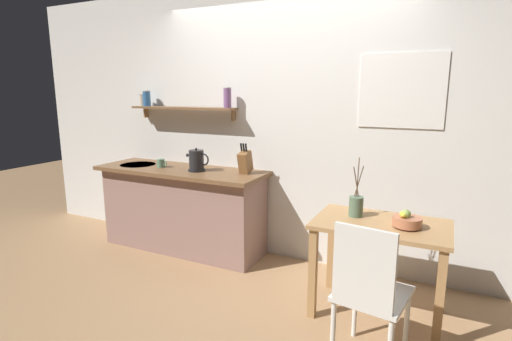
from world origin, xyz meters
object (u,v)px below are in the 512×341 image
object	(u,v)px
electric_kettle	(197,161)
dining_chair_near	(369,289)
dining_table	(380,240)
twig_vase	(356,206)
fruit_bowl	(407,220)
coffee_mug_by_sink	(161,163)
knife_block	(245,162)

from	to	relation	value
electric_kettle	dining_chair_near	bearing A→B (deg)	-27.73
dining_table	twig_vase	distance (m)	0.30
fruit_bowl	coffee_mug_by_sink	xyz separation A→B (m)	(-2.48, 0.38, 0.14)
dining_table	fruit_bowl	size ratio (longest dim) A/B	4.76
fruit_bowl	electric_kettle	world-z (taller)	electric_kettle
dining_table	knife_block	xyz separation A→B (m)	(-1.36, 0.46, 0.40)
dining_table	twig_vase	bearing A→B (deg)	161.94
dining_table	coffee_mug_by_sink	world-z (taller)	coffee_mug_by_sink
twig_vase	electric_kettle	size ratio (longest dim) A/B	1.76
dining_chair_near	coffee_mug_by_sink	world-z (taller)	coffee_mug_by_sink
knife_block	coffee_mug_by_sink	world-z (taller)	knife_block
twig_vase	dining_chair_near	bearing A→B (deg)	-71.09
fruit_bowl	knife_block	xyz separation A→B (m)	(-1.54, 0.49, 0.22)
twig_vase	electric_kettle	distance (m)	1.69
dining_table	fruit_bowl	xyz separation A→B (m)	(0.17, -0.03, 0.19)
dining_table	electric_kettle	distance (m)	1.93
twig_vase	knife_block	size ratio (longest dim) A/B	1.51
dining_table	knife_block	size ratio (longest dim) A/B	3.16
electric_kettle	coffee_mug_by_sink	distance (m)	0.45
dining_table	twig_vase	xyz separation A→B (m)	(-0.20, 0.07, 0.22)
twig_vase	dining_table	bearing A→B (deg)	-18.06
fruit_bowl	coffee_mug_by_sink	distance (m)	2.51
knife_block	fruit_bowl	bearing A→B (deg)	-17.66
twig_vase	knife_block	world-z (taller)	twig_vase
coffee_mug_by_sink	electric_kettle	bearing A→B (deg)	0.82
electric_kettle	knife_block	bearing A→B (deg)	11.95
dining_chair_near	twig_vase	size ratio (longest dim) A/B	2.07
electric_kettle	coffee_mug_by_sink	xyz separation A→B (m)	(-0.45, -0.01, -0.06)
dining_chair_near	twig_vase	distance (m)	0.81
dining_table	electric_kettle	xyz separation A→B (m)	(-1.86, 0.35, 0.39)
dining_chair_near	knife_block	size ratio (longest dim) A/B	3.12
dining_table	coffee_mug_by_sink	size ratio (longest dim) A/B	7.82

